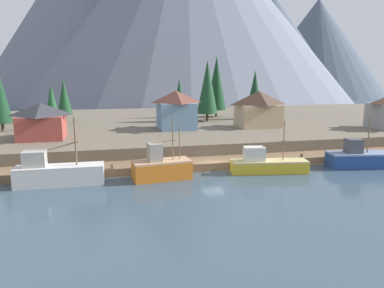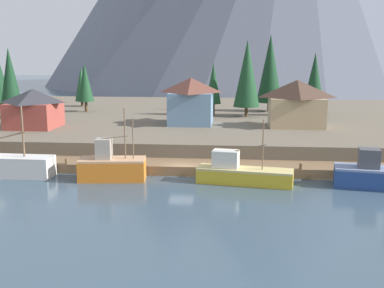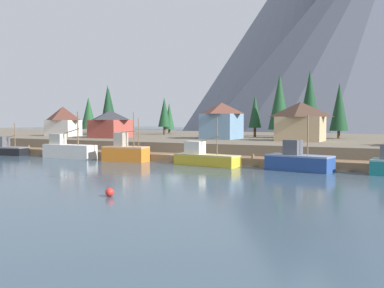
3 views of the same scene
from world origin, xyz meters
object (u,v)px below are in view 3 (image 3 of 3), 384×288
fishing_boat_orange (125,152)px  conifer_back_right (89,113)px  house_red (110,124)px  conifer_back_left (164,112)px  channel_buoy (110,192)px  fishing_boat_yellow (205,158)px  fishing_boat_black (8,149)px  conifer_mid_left (255,111)px  fishing_boat_white (68,150)px  conifer_near_left (279,102)px  conifer_far_left (169,116)px  conifer_far_right (108,107)px  conifer_mid_right (339,107)px  house_white (63,121)px  conifer_near_right (109,108)px  house_tan (300,121)px  fishing_boat_blue (299,161)px  house_blue (222,120)px  conifer_centre (310,100)px

fishing_boat_orange → conifer_back_right: 42.73m
conifer_back_right → house_red: bearing=-38.9°
conifer_back_left → channel_buoy: conifer_back_left is taller
conifer_back_right → fishing_boat_yellow: bearing=-33.8°
fishing_boat_black → conifer_mid_left: conifer_mid_left is taller
fishing_boat_white → conifer_near_left: (24.90, 29.72, 8.00)m
fishing_boat_yellow → house_red: (-27.59, 16.22, 4.13)m
fishing_boat_orange → conifer_far_left: (-16.74, 41.75, 5.31)m
conifer_back_left → conifer_far_left: size_ratio=1.13×
conifer_far_left → conifer_far_right: bearing=-108.7°
fishing_boat_black → house_red: (9.22, 16.10, 4.09)m
conifer_mid_right → conifer_far_left: 42.49m
fishing_boat_white → conifer_far_right: (-11.30, 24.78, 7.30)m
fishing_boat_black → conifer_mid_left: bearing=36.4°
house_red → house_white: 13.63m
conifer_near_left → conifer_near_right: bearing=173.4°
conifer_back_right → conifer_far_left: 19.00m
house_tan → house_red: bearing=-173.6°
conifer_back_left → conifer_back_right: conifer_back_right is taller
conifer_mid_right → conifer_back_left: 37.92m
conifer_mid_right → channel_buoy: 57.76m
fishing_boat_orange → fishing_boat_blue: size_ratio=0.88×
house_blue → conifer_mid_right: conifer_mid_right is taller
conifer_near_left → house_blue: bearing=-132.2°
house_red → conifer_near_left: bearing=26.1°
house_tan → conifer_far_left: conifer_far_left is taller
fishing_boat_yellow → conifer_back_right: size_ratio=1.10×
conifer_far_right → conifer_mid_left: bearing=11.7°
fishing_boat_white → house_white: 24.99m
fishing_boat_orange → house_tan: 28.91m
fishing_boat_yellow → conifer_back_right: 52.81m
conifer_back_left → conifer_far_right: 12.46m
fishing_boat_orange → conifer_mid_right: size_ratio=0.71×
conifer_near_left → conifer_mid_left: (-5.32, 1.48, -1.69)m
house_blue → channel_buoy: house_blue is taller
house_red → conifer_back_left: (1.44, 17.66, 2.35)m
fishing_boat_orange → channel_buoy: (16.35, -25.10, -0.99)m
conifer_near_right → conifer_back_left: (16.24, -1.37, -1.05)m
conifer_far_right → conifer_centre: bearing=16.6°
fishing_boat_white → house_red: 16.60m
conifer_near_left → conifer_back_left: bearing=172.4°
conifer_near_left → conifer_near_right: (-43.47, 5.00, -0.72)m
fishing_boat_yellow → house_white: size_ratio=1.38×
conifer_near_left → conifer_mid_left: size_ratio=1.43×
conifer_near_right → fishing_boat_orange: bearing=-49.8°
conifer_near_right → house_blue: bearing=-21.3°
house_red → conifer_mid_left: size_ratio=0.78×
conifer_back_left → house_red: bearing=-94.7°
conifer_near_left → conifer_far_left: (-30.60, 11.65, -2.62)m
fishing_boat_yellow → conifer_back_left: size_ratio=1.13×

